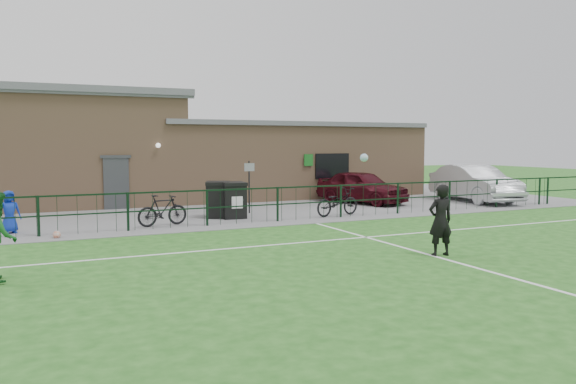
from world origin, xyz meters
name	(u,v)px	position (x,y,z in m)	size (l,w,h in m)	color
ground	(390,274)	(0.00, 0.00, 0.00)	(90.00, 90.00, 0.00)	#205719
paving_strip	(204,206)	(0.00, 13.50, 0.01)	(34.00, 13.00, 0.02)	slate
pitch_line_touch	(253,224)	(0.00, 7.80, 0.00)	(28.00, 0.10, 0.01)	white
pitch_line_mid	(303,242)	(0.00, 4.00, 0.00)	(28.00, 0.10, 0.01)	white
pitch_line_perp	(464,265)	(2.00, 0.00, 0.00)	(0.10, 16.00, 0.01)	white
perimeter_fence	(250,206)	(0.00, 8.00, 0.60)	(28.00, 0.10, 1.20)	black
wheelie_bin_left	(233,201)	(-0.12, 9.43, 0.62)	(0.79, 0.90, 1.20)	black
wheelie_bin_right	(218,201)	(-0.55, 9.81, 0.63)	(0.80, 0.91, 1.21)	black
sign_post	(249,187)	(0.91, 10.48, 1.02)	(0.06, 0.06, 2.00)	black
car_maroon	(362,187)	(6.75, 11.72, 0.75)	(1.73, 4.31, 1.47)	#400B14
car_silver	(474,183)	(11.86, 10.20, 0.86)	(1.77, 5.09, 1.68)	#B8BBC0
bicycle_d	(162,210)	(-2.82, 8.58, 0.53)	(0.48, 1.69, 1.02)	black
bicycle_e	(337,202)	(3.58, 8.39, 0.53)	(0.67, 1.94, 1.02)	black
spectator_child	(9,212)	(-7.27, 9.00, 0.66)	(0.62, 0.41, 1.27)	#1230AD
goalkeeper_kick	(438,219)	(2.16, 1.09, 0.89)	(1.07, 2.77, 2.41)	black
ball_ground	(57,235)	(-6.05, 7.51, 0.11)	(0.22, 0.22, 0.22)	silver
clubhouse	(166,153)	(-0.88, 16.50, 2.22)	(24.25, 5.40, 4.96)	tan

